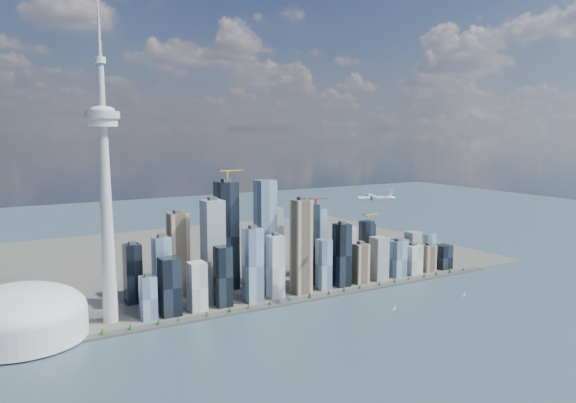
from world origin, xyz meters
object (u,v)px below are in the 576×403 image
sailboat_west (394,308)px  sailboat_east (464,295)px  dome_stadium (21,316)px  airplane (375,198)px  needle_tower (105,187)px

sailboat_west → sailboat_east: (176.28, -6.27, -0.21)m
dome_stadium → airplane: (603.73, -126.72, 164.54)m
dome_stadium → sailboat_east: (787.23, -186.59, -36.25)m
sailboat_east → dome_stadium: bearing=175.0°
needle_tower → airplane: size_ratio=7.21×
needle_tower → sailboat_east: (647.23, -196.59, -232.65)m
airplane → dome_stadium: bearing=-169.5°
sailboat_east → needle_tower: bearing=171.5°
dome_stadium → airplane: airplane is taller
dome_stadium → sailboat_west: dome_stadium is taller
dome_stadium → sailboat_west: (610.95, -180.32, -36.04)m
sailboat_west → sailboat_east: 176.40m
dome_stadium → airplane: bearing=-11.9°
sailboat_west → sailboat_east: size_ratio=1.07×
airplane → needle_tower: bearing=-174.1°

